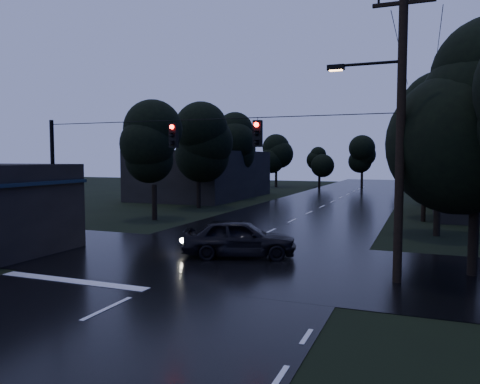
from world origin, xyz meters
The scene contains 15 objects.
main_road centered at (0.00, 30.00, 0.00)m, with size 12.00×120.00×0.02m, color black.
cross_street centered at (0.00, 12.00, 0.00)m, with size 60.00×9.00×0.02m, color black.
building_far_left centered at (-14.00, 40.00, 2.50)m, with size 10.00×16.00×5.00m, color black.
utility_pole_main centered at (7.41, 11.00, 5.26)m, with size 3.50×0.30×10.00m.
utility_pole_far centered at (8.30, 28.00, 3.88)m, with size 2.00×0.30×7.50m.
anchor_pole_left centered at (-7.50, 11.00, 3.00)m, with size 0.18×0.18×6.00m, color black.
span_signals centered at (0.56, 10.99, 5.24)m, with size 15.00×0.37×1.12m.
tree_corner_near centered at (10.00, 13.00, 5.99)m, with size 4.48×4.48×9.44m.
tree_left_a centered at (-9.00, 22.00, 5.24)m, with size 3.92×3.92×8.26m.
tree_left_b centered at (-9.60, 30.00, 5.62)m, with size 4.20×4.20×8.85m.
tree_left_c centered at (-10.20, 40.00, 5.99)m, with size 4.48×4.48×9.44m.
tree_right_a centered at (9.00, 22.00, 5.62)m, with size 4.20×4.20×8.85m.
tree_right_b centered at (9.60, 30.00, 5.99)m, with size 4.48×4.48×9.44m.
tree_right_c centered at (10.20, 40.00, 6.37)m, with size 4.76×4.76×10.03m.
car centered at (0.90, 12.92, 0.83)m, with size 1.97×4.89×1.67m, color black.
Camera 1 is at (8.27, -5.71, 4.29)m, focal length 35.00 mm.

